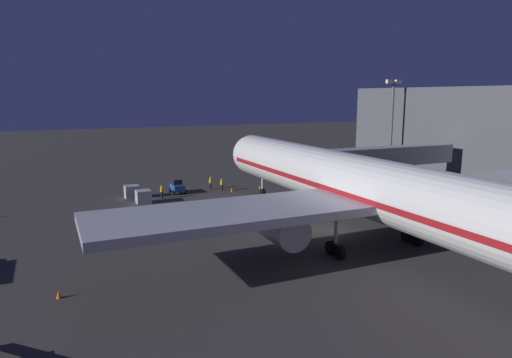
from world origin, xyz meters
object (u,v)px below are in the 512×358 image
Objects in this scene: ground_crew_near_nose_gear at (222,184)px; airliner_at_gate at (382,193)px; ground_crew_by_belt_loader at (162,191)px; baggage_tug_spare at (177,188)px; traffic_cone_wingtip_svc_side at (59,294)px; ground_crew_marshaller_fwd at (210,182)px; jet_bridge at (369,158)px; baggage_container_mid_row at (132,192)px; traffic_cone_nose_starboard at (232,189)px; traffic_cone_nose_port at (260,187)px; apron_floodlight_mast at (392,121)px; baggage_container_near_belt at (143,197)px.

airliner_at_gate is at bearing 96.49° from ground_crew_near_nose_gear.
ground_crew_by_belt_loader is (8.89, 1.24, 0.01)m from ground_crew_near_nose_gear.
baggage_tug_spare reaches higher than traffic_cone_wingtip_svc_side.
baggage_tug_spare is 1.53× the size of ground_crew_marshaller_fwd.
baggage_container_mid_row is at bearing -24.82° from jet_bridge.
ground_crew_marshaller_fwd reaches higher than traffic_cone_wingtip_svc_side.
traffic_cone_nose_port is at bearing 180.00° from traffic_cone_nose_starboard.
ground_crew_by_belt_loader is at bearing -0.35° from apron_floodlight_mast.
traffic_cone_nose_port is (-17.25, -2.08, -0.55)m from baggage_container_near_belt.
ground_crew_by_belt_loader is at bearing 41.00° from baggage_tug_spare.
baggage_container_near_belt is at bearing 2.03° from apron_floodlight_mast.
baggage_tug_spare is (35.06, -2.62, -8.57)m from apron_floodlight_mast.
airliner_at_gate is 33.71× the size of ground_crew_marshaller_fwd.
traffic_cone_nose_port is (-11.76, 1.98, -0.51)m from baggage_tug_spare.
baggage_container_near_belt is 3.45× the size of traffic_cone_nose_port.
ground_crew_by_belt_loader reaches higher than traffic_cone_nose_starboard.
traffic_cone_wingtip_svc_side is (38.29, 16.15, -5.13)m from jet_bridge.
traffic_cone_nose_starboard and traffic_cone_wingtip_svc_side have the same top height.
apron_floodlight_mast is at bearing 178.42° from traffic_cone_nose_port.
ground_crew_marshaller_fwd is 37.19m from traffic_cone_wingtip_svc_side.
ground_crew_near_nose_gear is at bearing 176.41° from baggage_container_mid_row.
jet_bridge is at bearing 132.02° from traffic_cone_nose_port.
baggage_container_near_belt is 3.45× the size of traffic_cone_wingtip_svc_side.
traffic_cone_nose_starboard is at bearing 164.97° from baggage_tug_spare.
baggage_tug_spare is at bearing -10.59° from ground_crew_near_nose_gear.
ground_crew_near_nose_gear is at bearing -127.97° from traffic_cone_wingtip_svc_side.
airliner_at_gate is 32.84× the size of baggage_container_mid_row.
baggage_container_mid_row reaches higher than traffic_cone_nose_port.
traffic_cone_wingtip_svc_side is at bearing 55.13° from ground_crew_marshaller_fwd.
apron_floodlight_mast reaches higher than baggage_container_mid_row.
baggage_container_mid_row is at bearing -78.11° from baggage_container_near_belt.
jet_bridge reaches higher than baggage_container_mid_row.
ground_crew_marshaller_fwd reaches higher than traffic_cone_nose_port.
baggage_container_mid_row is 3.36× the size of traffic_cone_wingtip_svc_side.
airliner_at_gate is 29.72m from traffic_cone_nose_port.
traffic_cone_nose_starboard is (-7.36, 1.98, -0.51)m from baggage_tug_spare.
apron_floodlight_mast reaches higher than baggage_tug_spare.
baggage_tug_spare is 1.46× the size of baggage_container_near_belt.
ground_crew_by_belt_loader is (-2.75, -1.67, 0.16)m from baggage_container_near_belt.
baggage_tug_spare reaches higher than baggage_container_mid_row.
ground_crew_near_nose_gear is 2.22m from ground_crew_marshaller_fwd.
traffic_cone_wingtip_svc_side is (9.85, 29.30, -0.56)m from baggage_container_mid_row.
traffic_cone_nose_port is (23.30, -0.64, -9.08)m from apron_floodlight_mast.
ground_crew_marshaller_fwd is (29.92, -3.45, -8.36)m from apron_floodlight_mast.
apron_floodlight_mast reaches higher than ground_crew_marshaller_fwd.
traffic_cone_nose_port is (-14.51, -0.41, -0.71)m from ground_crew_by_belt_loader.
baggage_container_mid_row is at bearing -3.59° from ground_crew_near_nose_gear.
baggage_container_near_belt is at bearing 36.44° from baggage_tug_spare.
jet_bridge reaches higher than traffic_cone_nose_starboard.
ground_crew_marshaller_fwd is (17.03, -14.35, -4.41)m from jet_bridge.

